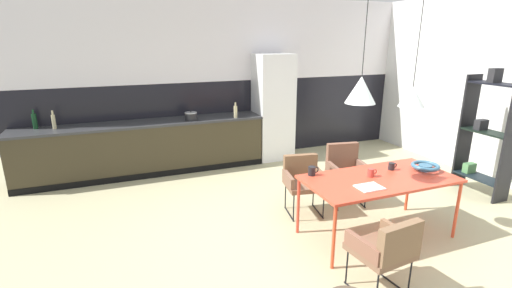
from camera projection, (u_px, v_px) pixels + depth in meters
The scene contains 21 objects.
ground_plane at pixel (313, 240), 4.22m from camera, with size 9.70×9.70×0.00m, color tan.
back_wall_splashback_dark at pixel (228, 119), 6.99m from camera, with size 7.46×0.12×1.48m, color black.
back_wall_panel_upper at pixel (226, 39), 6.58m from camera, with size 7.46×0.12×1.48m, color silver.
kitchen_counter at pixel (146, 148), 6.21m from camera, with size 4.05×0.63×0.89m.
refrigerator_column at pixel (273, 107), 6.88m from camera, with size 0.67×0.60×1.97m, color silver.
dining_table at pixel (379, 181), 4.14m from camera, with size 1.73×0.84×0.73m.
armchair_corner_seat at pixel (303, 177), 4.80m from camera, with size 0.55×0.54×0.76m.
armchair_by_stool at pixel (387, 246), 3.19m from camera, with size 0.53×0.52×0.77m.
armchair_near_window at pixel (345, 166), 5.09m from camera, with size 0.55×0.54×0.83m.
fruit_bowl at pixel (425, 166), 4.34m from camera, with size 0.32×0.32×0.08m.
open_book at pixel (369, 187), 3.85m from camera, with size 0.27×0.21×0.02m.
mug_wide_latte at pixel (392, 166), 4.36m from camera, with size 0.12×0.07×0.09m.
mug_glass_clear at pixel (312, 171), 4.19m from camera, with size 0.13×0.08×0.11m.
mug_short_terracotta at pixel (371, 173), 4.15m from camera, with size 0.12×0.08×0.10m.
cooking_pot at pixel (191, 116), 6.22m from camera, with size 0.21×0.21×0.16m.
bottle_vinegar_dark at pixel (54, 121), 5.62m from camera, with size 0.06×0.06×0.29m.
bottle_spice_small at pixel (35, 121), 5.62m from camera, with size 0.07×0.07×0.30m.
bottle_wine_green at pixel (236, 111), 6.40m from camera, with size 0.06×0.06×0.27m.
open_shelf_unit at pixel (487, 133), 5.26m from camera, with size 0.30×0.73×1.85m.
pendant_lamp_over_table_near at pixel (361, 90), 3.73m from camera, with size 0.32×0.32×1.31m.
pendant_lamp_over_table_far at pixel (412, 96), 4.01m from camera, with size 0.28×0.28×1.39m.
Camera 1 is at (-1.97, -3.24, 2.26)m, focal length 25.56 mm.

